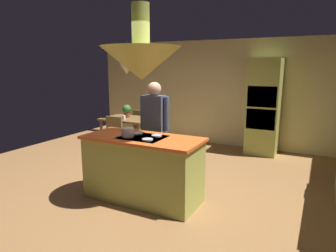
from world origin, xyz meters
The scene contains 13 objects.
ground centered at (0.00, 0.00, 0.00)m, with size 8.16×8.16×0.00m, color olive.
wall_back centered at (0.00, 3.45, 1.27)m, with size 6.80×0.10×2.55m, color beige.
kitchen_island centered at (0.00, -0.20, 0.47)m, with size 1.71×0.78×0.96m.
oven_tower centered at (1.10, 3.04, 1.05)m, with size 0.66×0.62×2.09m.
dining_table centered at (-1.70, 1.90, 0.66)m, with size 1.13×0.81×0.76m.
person_at_island centered at (-0.18, 0.46, 0.97)m, with size 0.53×0.22×1.68m.
range_hood centered at (0.00, -0.20, 1.99)m, with size 1.10×1.10×1.00m.
pendant_light_over_table centered at (-1.70, 1.90, 1.86)m, with size 0.32×0.32×0.82m.
chair_facing_island centered at (-1.70, 1.28, 0.50)m, with size 0.40×0.40×0.87m.
chair_by_back_wall centered at (-1.70, 2.52, 0.50)m, with size 0.40×0.40×0.87m.
potted_plant_on_table centered at (-1.76, 1.94, 0.93)m, with size 0.20×0.20×0.30m.
cup_on_table centered at (-1.67, 1.70, 0.81)m, with size 0.07×0.07×0.09m, color white.
cooking_pot_on_cooktop centered at (-0.16, -0.33, 1.02)m, with size 0.18×0.18×0.12m, color #B2B2B7.
Camera 1 is at (2.22, -3.74, 1.92)m, focal length 32.20 mm.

